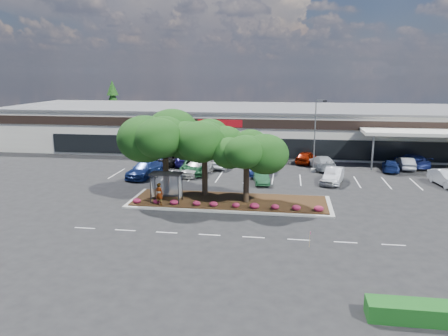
# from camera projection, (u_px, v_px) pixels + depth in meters

# --- Properties ---
(ground) EXTENTS (160.00, 160.00, 0.00)m
(ground) POSITION_uv_depth(u_px,v_px,m) (248.00, 218.00, 35.15)
(ground) COLOR black
(ground) RESTS_ON ground
(retail_store) EXTENTS (80.40, 25.20, 6.25)m
(retail_store) POSITION_uv_depth(u_px,v_px,m) (269.00, 127.00, 67.19)
(retail_store) COLOR silver
(retail_store) RESTS_ON ground
(landscape_island) EXTENTS (18.00, 6.00, 0.26)m
(landscape_island) POSITION_uv_depth(u_px,v_px,m) (230.00, 202.00, 39.27)
(landscape_island) COLOR #A09F9B
(landscape_island) RESTS_ON ground
(lane_markings) EXTENTS (33.12, 20.06, 0.01)m
(lane_markings) POSITION_uv_depth(u_px,v_px,m) (256.00, 185.00, 45.23)
(lane_markings) COLOR silver
(lane_markings) RESTS_ON ground
(shrub_row) EXTENTS (17.00, 0.80, 0.50)m
(shrub_row) POSITION_uv_depth(u_px,v_px,m) (226.00, 204.00, 37.16)
(shrub_row) COLOR #9A2241
(shrub_row) RESTS_ON landscape_island
(bus_shelter) EXTENTS (2.75, 1.55, 2.59)m
(bus_shelter) POSITION_uv_depth(u_px,v_px,m) (167.00, 179.00, 38.57)
(bus_shelter) COLOR black
(bus_shelter) RESTS_ON landscape_island
(island_tree_west) EXTENTS (7.20, 7.20, 7.89)m
(island_tree_west) POSITION_uv_depth(u_px,v_px,m) (165.00, 154.00, 39.72)
(island_tree_west) COLOR #1A3E13
(island_tree_west) RESTS_ON landscape_island
(island_tree_mid) EXTENTS (6.60, 6.60, 7.32)m
(island_tree_mid) POSITION_uv_depth(u_px,v_px,m) (205.00, 157.00, 39.96)
(island_tree_mid) COLOR #1A3E13
(island_tree_mid) RESTS_ON landscape_island
(island_tree_east) EXTENTS (5.80, 5.80, 6.50)m
(island_tree_east) POSITION_uv_depth(u_px,v_px,m) (246.00, 166.00, 38.03)
(island_tree_east) COLOR #1A3E13
(island_tree_east) RESTS_ON landscape_island
(hedge_south_east) EXTENTS (6.00, 1.30, 0.90)m
(hedge_south_east) POSITION_uv_depth(u_px,v_px,m) (432.00, 313.00, 20.59)
(hedge_south_east) COLOR #14461B
(hedge_south_east) RESTS_ON ground
(conifer_north_west) EXTENTS (4.40, 4.40, 10.00)m
(conifer_north_west) POSITION_uv_depth(u_px,v_px,m) (113.00, 106.00, 82.76)
(conifer_north_west) COLOR #1A3E13
(conifer_north_west) RESTS_ON ground
(person_waiting) EXTENTS (0.84, 0.70, 1.97)m
(person_waiting) POSITION_uv_depth(u_px,v_px,m) (159.00, 194.00, 37.64)
(person_waiting) COLOR #594C47
(person_waiting) RESTS_ON landscape_island
(light_pole) EXTENTS (1.43, 0.50, 8.49)m
(light_pole) POSITION_uv_depth(u_px,v_px,m) (316.00, 141.00, 50.53)
(light_pole) COLOR #A09F9B
(light_pole) RESTS_ON ground
(survey_stake) EXTENTS (0.07, 0.14, 1.10)m
(survey_stake) POSITION_uv_depth(u_px,v_px,m) (310.00, 237.00, 29.27)
(survey_stake) COLOR #A38755
(survey_stake) RESTS_ON ground
(car_0) EXTENTS (3.43, 6.20, 1.70)m
(car_0) POSITION_uv_depth(u_px,v_px,m) (145.00, 169.00, 48.77)
(car_0) COLOR navy
(car_0) RESTS_ON ground
(car_1) EXTENTS (3.49, 6.47, 1.72)m
(car_1) POSITION_uv_depth(u_px,v_px,m) (194.00, 166.00, 50.51)
(car_1) COLOR #1F5731
(car_1) RESTS_ON ground
(car_2) EXTENTS (4.10, 5.95, 1.60)m
(car_2) POSITION_uv_depth(u_px,v_px,m) (196.00, 168.00, 49.81)
(car_2) COLOR #B2B2B2
(car_2) RESTS_ON ground
(car_3) EXTENTS (2.66, 5.06, 1.59)m
(car_3) POSITION_uv_depth(u_px,v_px,m) (262.00, 168.00, 49.55)
(car_3) COLOR navy
(car_3) RESTS_ON ground
(car_4) EXTENTS (2.13, 4.39, 1.39)m
(car_4) POSITION_uv_depth(u_px,v_px,m) (261.00, 177.00, 46.07)
(car_4) COLOR #205431
(car_4) RESTS_ON ground
(car_5) EXTENTS (2.76, 5.16, 1.61)m
(car_5) POSITION_uv_depth(u_px,v_px,m) (334.00, 175.00, 46.21)
(car_5) COLOR silver
(car_5) RESTS_ON ground
(car_6) EXTENTS (3.04, 4.46, 1.41)m
(car_6) POSITION_uv_depth(u_px,v_px,m) (331.00, 177.00, 45.73)
(car_6) COLOR silver
(car_6) RESTS_ON ground
(car_8) EXTENTS (2.57, 5.20, 1.64)m
(car_8) POSITION_uv_depth(u_px,v_px,m) (447.00, 178.00, 44.92)
(car_8) COLOR silver
(car_8) RESTS_ON ground
(car_9) EXTENTS (4.38, 5.99, 1.51)m
(car_9) POSITION_uv_depth(u_px,v_px,m) (174.00, 159.00, 55.24)
(car_9) COLOR black
(car_9) RESTS_ON ground
(car_10) EXTENTS (3.80, 5.44, 1.46)m
(car_10) POSITION_uv_depth(u_px,v_px,m) (181.00, 160.00, 54.66)
(car_10) COLOR #151057
(car_10) RESTS_ON ground
(car_11) EXTENTS (1.97, 4.51, 1.44)m
(car_11) POSITION_uv_depth(u_px,v_px,m) (222.00, 162.00, 53.19)
(car_11) COLOR #A6A9B2
(car_11) RESTS_ON ground
(car_12) EXTENTS (2.82, 4.63, 1.44)m
(car_12) POSITION_uv_depth(u_px,v_px,m) (268.00, 159.00, 55.26)
(car_12) COLOR #A7ABB4
(car_12) RESTS_ON ground
(car_13) EXTENTS (3.41, 6.00, 1.64)m
(car_13) POSITION_uv_depth(u_px,v_px,m) (322.00, 163.00, 52.55)
(car_13) COLOR #A5ACB1
(car_13) RESTS_ON ground
(car_14) EXTENTS (3.21, 5.00, 1.58)m
(car_14) POSITION_uv_depth(u_px,v_px,m) (306.00, 157.00, 55.89)
(car_14) COLOR #741403
(car_14) RESTS_ON ground
(car_15) EXTENTS (2.64, 4.83, 1.33)m
(car_15) POSITION_uv_depth(u_px,v_px,m) (391.00, 166.00, 51.57)
(car_15) COLOR navy
(car_15) RESTS_ON ground
(car_16) EXTENTS (1.73, 4.51, 1.47)m
(car_16) POSITION_uv_depth(u_px,v_px,m) (406.00, 163.00, 52.59)
(car_16) COLOR #9DA1A9
(car_16) RESTS_ON ground
(car_17) EXTENTS (3.95, 6.09, 1.64)m
(car_17) POSITION_uv_depth(u_px,v_px,m) (411.00, 160.00, 53.83)
(car_17) COLOR navy
(car_17) RESTS_ON ground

